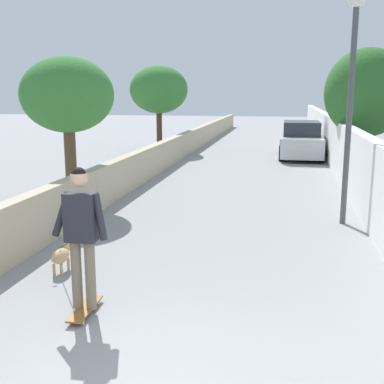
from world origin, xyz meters
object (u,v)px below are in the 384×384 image
(person_skateboarder, at_px, (81,227))
(lamp_post, at_px, (352,70))
(dog, at_px, (62,255))
(tree_right_distant, at_px, (367,93))
(tree_left_far, at_px, (67,96))
(car_near, at_px, (301,141))
(tree_left_near, at_px, (159,90))
(skateboard, at_px, (85,309))

(person_skateboarder, bearing_deg, lamp_post, -35.76)
(lamp_post, height_order, dog, lamp_post)
(tree_right_distant, distance_m, lamp_post, 6.44)
(tree_left_far, xyz_separation_m, lamp_post, (-0.79, -6.54, 0.53))
(person_skateboarder, bearing_deg, tree_left_far, 25.80)
(lamp_post, distance_m, dog, 6.66)
(car_near, bearing_deg, person_skateboarder, 169.11)
(tree_left_near, distance_m, tree_left_far, 11.52)
(dog, bearing_deg, lamp_post, -50.56)
(tree_left_far, relative_size, dog, 2.22)
(skateboard, distance_m, dog, 1.63)
(tree_left_near, xyz_separation_m, skateboard, (-17.41, -3.57, -2.80))
(tree_left_near, distance_m, dog, 16.51)
(tree_left_far, relative_size, person_skateboarder, 2.02)
(skateboard, xyz_separation_m, person_skateboarder, (-0.00, -0.00, 1.07))
(lamp_post, xyz_separation_m, skateboard, (-5.11, 3.68, -3.13))
(tree_left_near, bearing_deg, car_near, -101.85)
(tree_left_near, relative_size, tree_left_far, 1.11)
(car_near, bearing_deg, tree_left_far, 149.56)
(skateboard, height_order, car_near, car_near)
(skateboard, xyz_separation_m, dog, (1.31, 0.94, 0.21))
(car_near, bearing_deg, dog, 164.71)
(tree_left_far, relative_size, lamp_post, 0.76)
(tree_left_far, distance_m, lamp_post, 6.61)
(car_near, bearing_deg, tree_left_near, 78.15)
(lamp_post, xyz_separation_m, dog, (-3.80, 4.62, -2.92))
(lamp_post, relative_size, person_skateboarder, 2.64)
(tree_left_far, bearing_deg, person_skateboarder, -154.20)
(tree_right_distant, bearing_deg, tree_left_far, 125.17)
(tree_left_far, xyz_separation_m, skateboard, (-5.91, -2.86, -2.60))
(person_skateboarder, bearing_deg, tree_right_distant, -23.46)
(skateboard, height_order, dog, dog)
(person_skateboarder, bearing_deg, tree_left_near, 11.59)
(tree_right_distant, height_order, lamp_post, lamp_post)
(person_skateboarder, xyz_separation_m, dog, (1.31, 0.94, -0.86))
(person_skateboarder, distance_m, car_near, 16.31)
(person_skateboarder, distance_m, dog, 1.83)
(tree_left_near, relative_size, tree_right_distant, 0.96)
(tree_left_near, bearing_deg, skateboard, -168.41)
(lamp_post, xyz_separation_m, person_skateboarder, (-5.11, 3.68, -2.06))
(skateboard, xyz_separation_m, car_near, (16.01, -3.08, 0.65))
(dog, bearing_deg, tree_left_near, 9.30)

